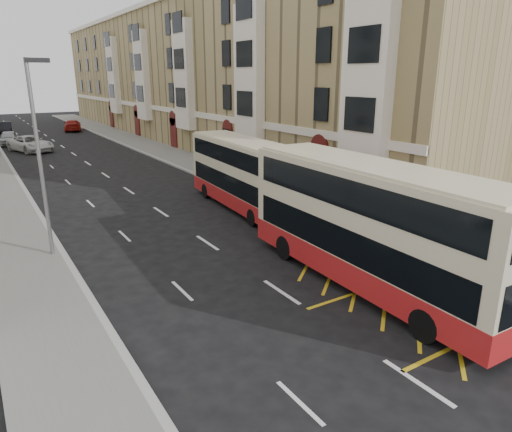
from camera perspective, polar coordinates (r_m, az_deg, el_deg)
ground at (r=14.08m, az=12.98°, el=-15.42°), size 200.00×200.00×0.00m
pavement_right at (r=42.30m, az=-8.43°, el=6.85°), size 4.00×120.00×0.15m
kerb_right at (r=41.55m, az=-10.97°, el=6.54°), size 0.25×120.00×0.15m
kerb_left at (r=38.95m, az=-27.62°, el=4.20°), size 0.25×120.00×0.15m
road_markings at (r=54.37m, az=-22.86°, el=7.89°), size 10.00×110.00×0.01m
terrace_right at (r=58.49m, az=-8.76°, el=16.96°), size 10.75×79.00×15.25m
guard_railing at (r=21.47m, az=14.23°, el=-1.37°), size 0.06×6.56×1.01m
street_lamp_near at (r=20.48m, az=-25.43°, el=7.52°), size 0.93×0.18×8.00m
double_decker_front at (r=16.83m, az=14.12°, el=-1.22°), size 3.01×11.53×4.57m
double_decker_rear at (r=26.42m, az=-1.64°, el=5.28°), size 3.09×10.27×4.04m
pedestrian_mid at (r=21.61m, az=24.13°, el=-2.09°), size 0.94×0.87×1.54m
pedestrian_far at (r=21.81m, az=18.27°, el=-1.10°), size 1.05×0.79×1.65m
white_van at (r=52.77m, az=-26.35°, el=8.10°), size 4.40×6.37×1.62m
car_silver at (r=59.11m, az=-28.51°, el=8.57°), size 2.53×4.81×1.56m
car_dark at (r=72.11m, az=-28.82°, el=9.67°), size 1.93×4.61×1.48m
car_red at (r=70.63m, az=-21.95°, el=10.46°), size 3.22×5.72×1.57m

